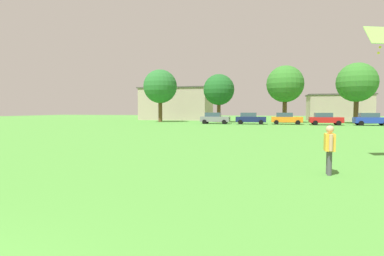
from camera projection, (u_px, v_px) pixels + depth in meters
name	position (u px, v px, depth m)	size (l,w,h in m)	color
ground_plane	(227.00, 130.00, 31.34)	(160.00, 160.00, 0.00)	#4C9338
adult_bystander	(329.00, 146.00, 9.85)	(0.32, 0.76, 1.60)	#4C4C51
kite	(382.00, 36.00, 12.07)	(1.36, 0.95, 1.13)	#8CD859
parked_car_gray_0	(215.00, 118.00, 45.77)	(4.30, 2.02, 1.68)	slate
parked_car_navy_1	(250.00, 118.00, 44.68)	(4.30, 2.02, 1.68)	#141E4C
parked_car_orange_2	(286.00, 118.00, 44.06)	(4.30, 2.02, 1.68)	orange
parked_car_red_3	(325.00, 119.00, 42.05)	(4.30, 2.02, 1.68)	red
parked_car_blue_4	(371.00, 119.00, 40.87)	(4.30, 2.02, 1.68)	#1E38AD
tree_far_left	(160.00, 87.00, 52.64)	(5.78, 5.78, 9.00)	brown
tree_left	(219.00, 90.00, 50.82)	(5.14, 5.14, 8.00)	brown
tree_right	(285.00, 84.00, 49.37)	(5.91, 5.91, 9.22)	brown
tree_far_right	(357.00, 83.00, 46.00)	(5.88, 5.88, 9.16)	brown
house_left	(338.00, 108.00, 57.30)	(11.13, 6.84, 4.98)	tan
house_right	(177.00, 104.00, 64.99)	(14.52, 9.24, 6.70)	tan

